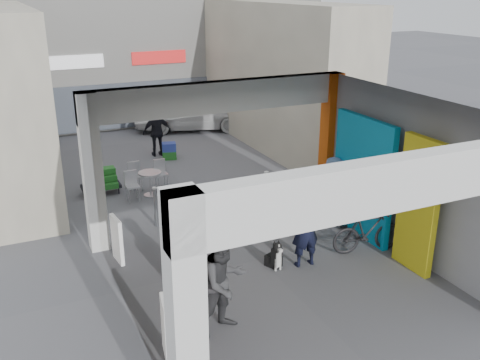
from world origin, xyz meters
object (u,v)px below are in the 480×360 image
cafe_set (144,183)px  white_van (191,111)px  border_collie (275,257)px  man_elderly (333,190)px  man_back_turned (224,282)px  man_with_dog (305,228)px  bicycle_front (322,212)px  man_crates (157,132)px  bicycle_rear (368,231)px  produce_stand (101,184)px

cafe_set → white_van: size_ratio=0.30×
border_collie → man_elderly: 2.80m
cafe_set → man_back_turned: man_back_turned is taller
man_with_dog → bicycle_front: (1.21, 1.21, -0.35)m
man_with_dog → man_elderly: size_ratio=1.01×
man_elderly → man_crates: bearing=105.7°
bicycle_rear → white_van: bearing=10.0°
man_with_dog → produce_stand: bearing=-61.1°
border_collie → white_van: bearing=55.6°
man_back_turned → white_van: bearing=56.7°
man_elderly → cafe_set: bearing=131.0°
man_with_dog → man_back_turned: man_back_turned is taller
man_back_turned → bicycle_rear: 4.17m
cafe_set → man_with_dog: man_with_dog is taller
man_back_turned → man_elderly: 5.05m
bicycle_front → white_van: (0.45, 10.28, 0.26)m
man_with_dog → man_crates: (-0.58, 8.65, -0.01)m
border_collie → man_crates: bearing=66.7°
border_collie → man_crates: size_ratio=0.38×
man_crates → white_van: bearing=-125.4°
bicycle_front → man_back_turned: bearing=132.9°
bicycle_front → man_elderly: bearing=-48.9°
man_back_turned → man_elderly: (4.13, 2.91, -0.07)m
cafe_set → man_back_turned: bearing=-93.9°
man_back_turned → man_crates: 10.16m
man_crates → produce_stand: bearing=51.1°
produce_stand → bicycle_rear: 7.52m
border_collie → man_with_dog: man_with_dog is taller
man_back_turned → man_elderly: size_ratio=1.08×
produce_stand → white_van: bearing=67.4°
cafe_set → white_van: 7.05m
cafe_set → man_elderly: (3.67, -3.88, 0.55)m
man_elderly → bicycle_rear: size_ratio=1.04×
bicycle_rear → white_van: 11.56m
white_van → man_back_turned: bearing=-179.6°
border_collie → bicycle_front: 2.13m
cafe_set → man_crates: (1.35, 3.21, 0.55)m
man_crates → man_elderly: bearing=110.9°
man_with_dog → man_crates: bearing=-84.8°
man_back_turned → man_crates: (1.81, 10.00, -0.08)m
produce_stand → cafe_set: bearing=-3.5°
white_van → man_crates: bearing=159.7°
border_collie → man_back_turned: bearing=-163.4°
cafe_set → bicycle_rear: size_ratio=0.83×
cafe_set → border_collie: (1.32, -5.30, -0.03)m
man_back_turned → man_crates: man_back_turned is taller
man_with_dog → man_elderly: (1.74, 1.56, -0.01)m
produce_stand → white_van: size_ratio=0.24×
man_with_dog → white_van: 11.61m
border_collie → man_back_turned: man_back_turned is taller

